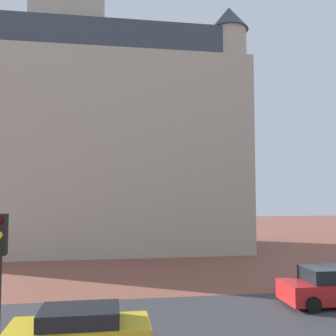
% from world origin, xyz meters
% --- Properties ---
extents(ground_plane, '(120.00, 120.00, 0.00)m').
position_xyz_m(ground_plane, '(0.00, 10.00, 0.00)').
color(ground_plane, brown).
extents(street_asphalt_strip, '(120.00, 7.63, 0.00)m').
position_xyz_m(street_asphalt_strip, '(0.00, 9.37, 0.00)').
color(street_asphalt_strip, '#38383D').
rests_on(street_asphalt_strip, ground_plane).
extents(landmark_building, '(24.72, 10.39, 30.69)m').
position_xyz_m(landmark_building, '(-3.97, 28.48, 10.07)').
color(landmark_building, '#B2A893').
rests_on(landmark_building, ground_plane).
extents(car_yellow, '(4.17, 2.00, 1.34)m').
position_xyz_m(car_yellow, '(-3.18, 7.69, 0.65)').
color(car_yellow, gold).
rests_on(car_yellow, ground_plane).
extents(car_red, '(4.40, 2.02, 1.58)m').
position_xyz_m(car_red, '(7.16, 11.05, 0.75)').
color(car_red, red).
rests_on(car_red, ground_plane).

